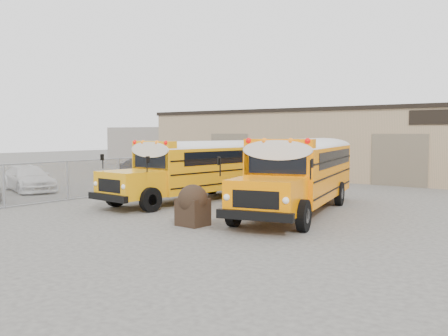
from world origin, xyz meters
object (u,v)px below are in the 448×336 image
Objects in this scene: school_bus_right at (330,161)px; car_white at (29,179)px; tarp_bundle at (193,205)px; car_dark at (150,169)px; school_bus_left at (273,160)px.

car_white is (-13.11, -8.45, -1.01)m from school_bus_right.
school_bus_right is 7.45× the size of tarp_bundle.
tarp_bundle is 16.54m from car_dark.
school_bus_right is at bearing 90.64° from tarp_bundle.
car_white is at bearing -147.20° from school_bus_right.
school_bus_left is 7.01× the size of tarp_bundle.
school_bus_left is at bearing 108.08° from tarp_bundle.
school_bus_left is 12.95m from car_white.
school_bus_right reaches higher than car_dark.
car_white is (-13.23, 2.26, -0.04)m from tarp_bundle.
school_bus_right is 12.62m from car_dark.
school_bus_left is 2.18× the size of car_dark.
tarp_bundle is 0.30× the size of car_white.
tarp_bundle reaches higher than car_white.
school_bus_right is (3.40, -0.07, 0.08)m from school_bus_left.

